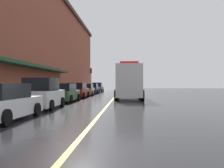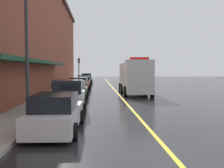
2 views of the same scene
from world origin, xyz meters
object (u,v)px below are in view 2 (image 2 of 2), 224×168
parked_car_4 (83,83)px  parked_car_5 (84,81)px  traffic_light_near (79,65)px  parked_car_3 (79,86)px  parking_meter_1 (52,90)px  box_truck (135,77)px  parked_car_0 (56,113)px  parking_meter_3 (62,85)px  street_lamp_left (27,34)px  parked_car_2 (74,91)px  parked_car_6 (87,79)px  parked_car_1 (69,97)px  parking_meter_2 (78,77)px  parking_meter_0 (70,81)px

parked_car_4 → parked_car_5: (-0.07, 6.39, 0.01)m
traffic_light_near → parked_car_3: bearing=-86.4°
parked_car_4 → parking_meter_1: (-1.44, -15.17, 0.33)m
box_truck → parked_car_3: bearing=-107.1°
parked_car_5 → traffic_light_near: bearing=9.5°
parked_car_0 → traffic_light_near: traffic_light_near is taller
parked_car_5 → box_truck: box_truck is taller
parking_meter_3 → parked_car_3: bearing=70.4°
parked_car_3 → street_lamp_left: size_ratio=0.66×
parked_car_2 → parked_car_6: bearing=1.4°
parked_car_1 → parked_car_6: 30.86m
parked_car_6 → parking_meter_2: bearing=80.8°
parking_meter_0 → parking_meter_2: size_ratio=1.00×
box_truck → parking_meter_3: bearing=-73.7°
parked_car_0 → street_lamp_left: bearing=30.4°
parked_car_1 → parking_meter_3: 8.71m
parking_meter_1 → street_lamp_left: street_lamp_left is taller
parked_car_6 → parking_meter_2: (-1.48, 0.24, 0.24)m
parked_car_0 → parking_meter_1: size_ratio=3.66×
parking_meter_2 → box_truck: bearing=-71.2°
parked_car_1 → parked_car_2: size_ratio=0.93×
parking_meter_2 → parking_meter_3: 22.51m
box_truck → parking_meter_0: 9.11m
parked_car_5 → parked_car_4: bearing=-179.3°
box_truck → parked_car_4: bearing=-143.1°
parked_car_1 → traffic_light_near: size_ratio=0.98×
box_truck → street_lamp_left: (-7.58, -12.10, 2.69)m
parked_car_0 → parked_car_6: bearing=1.3°
street_lamp_left → traffic_light_near: (0.66, 33.89, -1.24)m
parking_meter_3 → box_truck: bearing=15.9°
parked_car_0 → parked_car_2: size_ratio=1.08×
parked_car_2 → parking_meter_2: bearing=4.8°
parking_meter_1 → traffic_light_near: (0.06, 29.46, 2.10)m
parking_meter_1 → parking_meter_3: 5.68m
parked_car_5 → parked_car_6: size_ratio=0.95×
parked_car_3 → parked_car_4: 5.72m
parked_car_0 → parking_meter_3: 13.89m
parking_meter_3 → street_lamp_left: 10.66m
parked_car_1 → parked_car_6: bearing=-0.5°
parked_car_3 → parking_meter_2: size_ratio=3.47×
box_truck → parked_car_1: bearing=-27.2°
parked_car_0 → parked_car_3: parked_car_3 is taller
parked_car_4 → parking_meter_1: parked_car_4 is taller
parked_car_0 → parked_car_5: 29.68m
parking_meter_3 → parked_car_1: bearing=-80.4°
parked_car_5 → parked_car_6: bearing=-0.9°
parked_car_3 → parked_car_4: bearing=0.1°
parked_car_3 → parked_car_6: (0.14, 18.51, 0.04)m
parking_meter_0 → parked_car_6: bearing=84.2°
parked_car_5 → box_truck: size_ratio=0.60×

